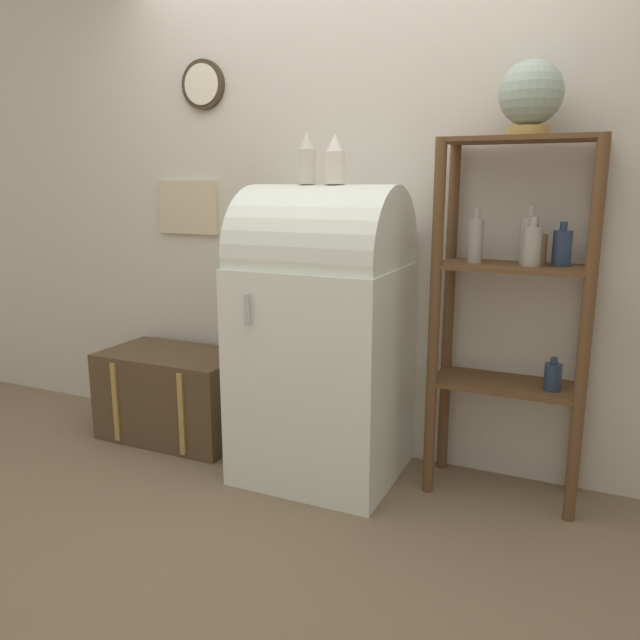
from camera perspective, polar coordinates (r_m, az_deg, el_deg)
name	(u,v)px	position (r m, az deg, el deg)	size (l,w,h in m)	color
ground_plane	(304,489)	(3.05, -1.49, -15.20)	(12.00, 12.00, 0.00)	#7A664C
wall_back	(351,195)	(3.23, 2.86, 11.33)	(7.00, 0.09, 2.70)	beige
refrigerator	(323,330)	(2.97, 0.25, -0.92)	(0.74, 0.70, 1.41)	silver
suitcase_trunk	(175,395)	(3.63, -13.08, -6.66)	(0.80, 0.48, 0.49)	brown
shelf_unit	(515,294)	(2.85, 17.43, 2.29)	(0.67, 0.32, 1.60)	brown
globe	(531,95)	(2.81, 18.71, 18.88)	(0.26, 0.26, 0.30)	#AD8942
vase_left	(307,159)	(2.91, -1.20, 14.48)	(0.08, 0.08, 0.24)	beige
vase_center	(335,161)	(2.86, 1.37, 14.34)	(0.09, 0.09, 0.22)	silver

